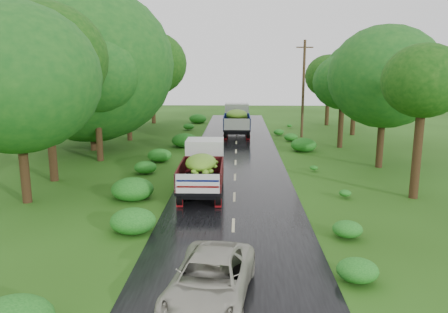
{
  "coord_description": "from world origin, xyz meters",
  "views": [
    {
      "loc": [
        0.19,
        -13.26,
        6.57
      ],
      "look_at": [
        -0.59,
        9.98,
        1.7
      ],
      "focal_mm": 35.0,
      "sensor_mm": 36.0,
      "label": 1
    }
  ],
  "objects_px": {
    "utility_pole": "(303,88)",
    "car": "(210,280)",
    "truck_near": "(203,166)",
    "truck_far": "(237,118)"
  },
  "relations": [
    {
      "from": "car",
      "to": "utility_pole",
      "type": "distance_m",
      "value": 30.15
    },
    {
      "from": "truck_near",
      "to": "utility_pole",
      "type": "bearing_deg",
      "value": 66.37
    },
    {
      "from": "truck_far",
      "to": "truck_near",
      "type": "bearing_deg",
      "value": -95.36
    },
    {
      "from": "truck_near",
      "to": "car",
      "type": "height_order",
      "value": "truck_near"
    },
    {
      "from": "truck_far",
      "to": "utility_pole",
      "type": "distance_m",
      "value": 6.84
    },
    {
      "from": "utility_pole",
      "to": "car",
      "type": "bearing_deg",
      "value": -108.61
    },
    {
      "from": "car",
      "to": "utility_pole",
      "type": "height_order",
      "value": "utility_pole"
    },
    {
      "from": "truck_near",
      "to": "truck_far",
      "type": "bearing_deg",
      "value": 84.48
    },
    {
      "from": "truck_near",
      "to": "utility_pole",
      "type": "relative_size",
      "value": 0.68
    },
    {
      "from": "truck_near",
      "to": "truck_far",
      "type": "relative_size",
      "value": 0.88
    }
  ]
}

